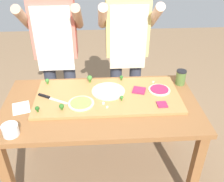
% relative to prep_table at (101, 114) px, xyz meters
% --- Properties ---
extents(ground_plane, '(8.00, 8.00, 0.00)m').
position_rel_prep_table_xyz_m(ground_plane, '(0.00, 0.00, -0.66)').
color(ground_plane, '#896B4C').
extents(prep_table, '(1.55, 0.83, 0.77)m').
position_rel_prep_table_xyz_m(prep_table, '(0.00, 0.00, 0.00)').
color(prep_table, brown).
rests_on(prep_table, ground).
extents(cutting_board, '(1.18, 0.55, 0.02)m').
position_rel_prep_table_xyz_m(cutting_board, '(0.06, 0.09, 0.11)').
color(cutting_board, '#B27F47').
rests_on(cutting_board, prep_table).
extents(chefs_knife, '(0.25, 0.16, 0.02)m').
position_rel_prep_table_xyz_m(chefs_knife, '(-0.42, 0.07, 0.13)').
color(chefs_knife, '#B7BABF').
rests_on(chefs_knife, cutting_board).
extents(pizza_whole_white_garlic, '(0.28, 0.28, 0.02)m').
position_rel_prep_table_xyz_m(pizza_whole_white_garlic, '(0.06, 0.14, 0.13)').
color(pizza_whole_white_garlic, beige).
rests_on(pizza_whole_white_garlic, cutting_board).
extents(pizza_whole_beet_magenta, '(0.18, 0.18, 0.02)m').
position_rel_prep_table_xyz_m(pizza_whole_beet_magenta, '(0.49, 0.13, 0.13)').
color(pizza_whole_beet_magenta, beige).
rests_on(pizza_whole_beet_magenta, cutting_board).
extents(pizza_whole_pesto_green, '(0.20, 0.20, 0.02)m').
position_rel_prep_table_xyz_m(pizza_whole_pesto_green, '(-0.16, -0.03, 0.13)').
color(pizza_whole_pesto_green, beige).
rests_on(pizza_whole_pesto_green, cutting_board).
extents(pizza_slice_far_left, '(0.13, 0.13, 0.01)m').
position_rel_prep_table_xyz_m(pizza_slice_far_left, '(0.32, 0.13, 0.13)').
color(pizza_slice_far_left, '#9E234C').
rests_on(pizza_slice_far_left, cutting_board).
extents(pizza_slice_far_right, '(0.08, 0.08, 0.01)m').
position_rel_prep_table_xyz_m(pizza_slice_far_right, '(0.47, -0.08, 0.13)').
color(pizza_slice_far_right, '#9E234C').
rests_on(pizza_slice_far_right, cutting_board).
extents(broccoli_floret_front_left, '(0.05, 0.05, 0.07)m').
position_rel_prep_table_xyz_m(broccoli_floret_front_left, '(-0.09, 0.30, 0.17)').
color(broccoli_floret_front_left, '#487A23').
rests_on(broccoli_floret_front_left, cutting_board).
extents(broccoli_floret_center_left, '(0.03, 0.03, 0.05)m').
position_rel_prep_table_xyz_m(broccoli_floret_center_left, '(-0.48, -0.11, 0.15)').
color(broccoli_floret_center_left, '#2C5915').
rests_on(broccoli_floret_center_left, cutting_board).
extents(broccoli_floret_front_mid, '(0.04, 0.04, 0.05)m').
position_rel_prep_table_xyz_m(broccoli_floret_front_mid, '(-0.46, 0.30, 0.16)').
color(broccoli_floret_front_mid, '#487A23').
rests_on(broccoli_floret_front_mid, cutting_board).
extents(broccoli_floret_back_left, '(0.04, 0.04, 0.05)m').
position_rel_prep_table_xyz_m(broccoli_floret_back_left, '(-0.30, -0.09, 0.15)').
color(broccoli_floret_back_left, '#366618').
rests_on(broccoli_floret_back_left, cutting_board).
extents(broccoli_floret_center_right, '(0.03, 0.03, 0.04)m').
position_rel_prep_table_xyz_m(broccoli_floret_center_right, '(0.16, -0.00, 0.15)').
color(broccoli_floret_center_right, '#3F7220').
rests_on(broccoli_floret_center_right, cutting_board).
extents(broccoli_floret_back_right, '(0.03, 0.03, 0.05)m').
position_rel_prep_table_xyz_m(broccoli_floret_back_right, '(0.19, 0.32, 0.15)').
color(broccoli_floret_back_right, '#366618').
rests_on(broccoli_floret_back_right, cutting_board).
extents(cheese_crumble_a, '(0.02, 0.02, 0.02)m').
position_rel_prep_table_xyz_m(cheese_crumble_a, '(0.02, -0.04, 0.13)').
color(cheese_crumble_a, silver).
rests_on(cheese_crumble_a, cutting_board).
extents(cheese_crumble_b, '(0.02, 0.02, 0.01)m').
position_rel_prep_table_xyz_m(cheese_crumble_b, '(0.47, 0.26, 0.13)').
color(cheese_crumble_b, white).
rests_on(cheese_crumble_b, cutting_board).
extents(cheese_crumble_c, '(0.02, 0.02, 0.01)m').
position_rel_prep_table_xyz_m(cheese_crumble_c, '(0.05, -0.09, 0.13)').
color(cheese_crumble_c, white).
rests_on(cheese_crumble_c, cutting_board).
extents(flour_cup, '(0.11, 0.11, 0.08)m').
position_rel_prep_table_xyz_m(flour_cup, '(-0.61, -0.32, 0.14)').
color(flour_cup, white).
rests_on(flour_cup, prep_table).
extents(sauce_jar, '(0.09, 0.09, 0.13)m').
position_rel_prep_table_xyz_m(sauce_jar, '(0.71, 0.26, 0.17)').
color(sauce_jar, '#517033').
rests_on(sauce_jar, prep_table).
extents(recipe_note, '(0.17, 0.20, 0.00)m').
position_rel_prep_table_xyz_m(recipe_note, '(-0.62, -0.02, 0.10)').
color(recipe_note, white).
rests_on(recipe_note, prep_table).
extents(cook_left, '(0.54, 0.39, 1.67)m').
position_rel_prep_table_xyz_m(cook_left, '(-0.41, 0.65, 0.33)').
color(cook_left, '#333847').
rests_on(cook_left, ground).
extents(cook_right, '(0.54, 0.39, 1.67)m').
position_rel_prep_table_xyz_m(cook_right, '(0.27, 0.65, 0.33)').
color(cook_right, '#333847').
rests_on(cook_right, ground).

